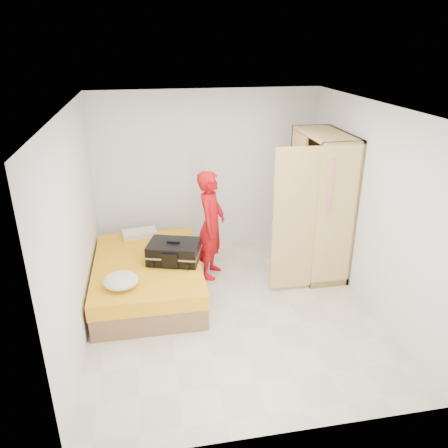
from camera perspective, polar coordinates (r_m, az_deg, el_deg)
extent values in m
plane|color=beige|center=(5.85, 0.93, -11.11)|extent=(4.00, 4.00, 0.00)
plane|color=white|center=(4.89, 1.14, 15.00)|extent=(4.00, 4.00, 0.00)
cube|color=white|center=(7.09, -2.18, 6.80)|extent=(3.60, 0.02, 2.60)
cube|color=white|center=(3.52, 7.57, -11.51)|extent=(3.60, 0.02, 2.60)
cube|color=white|center=(5.21, -18.78, -0.65)|extent=(0.02, 4.00, 2.60)
cube|color=white|center=(5.84, 18.63, 1.92)|extent=(0.02, 4.00, 2.60)
cube|color=#926042|center=(6.21, -9.83, -7.67)|extent=(1.40, 2.00, 0.30)
cube|color=gold|center=(6.08, -9.99, -5.64)|extent=(1.42, 2.02, 0.20)
cube|color=#E9C872|center=(6.66, 14.56, 2.68)|extent=(0.04, 1.20, 2.10)
cube|color=#E9C872|center=(6.06, 14.45, 0.65)|extent=(0.58, 0.04, 2.10)
cube|color=#E9C872|center=(7.06, 10.66, 4.19)|extent=(0.58, 0.04, 2.10)
cube|color=#E9C872|center=(6.27, 13.22, 11.39)|extent=(0.58, 1.20, 0.04)
cube|color=#A38446|center=(6.96, 11.71, -5.18)|extent=(0.58, 1.20, 0.10)
cube|color=#E9C872|center=(6.72, 9.33, 3.32)|extent=(0.04, 0.59, 2.00)
cube|color=#E9C872|center=(5.87, 9.14, 0.36)|extent=(0.59, 0.05, 2.00)
cylinder|color=#B2B2B7|center=(6.31, 13.09, 9.97)|extent=(0.02, 1.10, 0.02)
imported|color=red|center=(6.29, -1.70, -0.14)|extent=(0.59, 0.69, 1.61)
cube|color=black|center=(5.94, -6.54, -3.62)|extent=(0.78, 0.65, 0.27)
cube|color=black|center=(5.87, -6.61, -2.32)|extent=(0.18, 0.10, 0.03)
ellipsoid|color=beige|center=(5.48, -13.31, -7.21)|extent=(0.43, 0.43, 0.16)
cube|color=beige|center=(6.78, -10.97, -1.20)|extent=(0.53, 0.32, 0.09)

